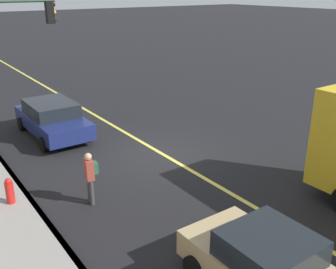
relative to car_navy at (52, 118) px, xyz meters
name	(u,v)px	position (x,y,z in m)	size (l,w,h in m)	color
ground	(161,153)	(-4.33, -2.70, -0.79)	(200.00, 200.00, 0.00)	black
curb_edge	(22,190)	(-4.33, 2.61, -0.71)	(80.00, 0.16, 0.15)	slate
lane_stripe_center	(161,153)	(-4.33, -2.70, -0.78)	(80.00, 0.16, 0.01)	#D8CC4C
car_navy	(52,118)	(0.00, 0.00, 0.00)	(4.55, 2.11, 1.51)	navy
car_tan	(268,267)	(-11.80, -0.24, -0.04)	(3.82, 2.00, 1.48)	tan
pedestrian_with_backpack	(90,174)	(-6.21, 1.09, 0.15)	(0.42, 0.41, 1.62)	#383838
traffic_light_mast	(1,44)	(0.55, 1.51, 3.21)	(0.28, 3.83, 5.85)	#1E3823
fire_hydrant	(10,193)	(-5.07, 3.13, -0.32)	(0.24, 0.24, 0.94)	red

